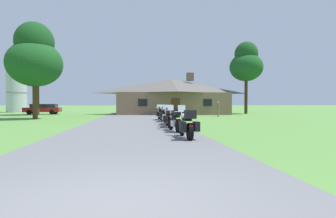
{
  "coord_description": "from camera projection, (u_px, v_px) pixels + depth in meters",
  "views": [
    {
      "loc": [
        0.32,
        -3.57,
        1.4
      ],
      "look_at": [
        2.68,
        16.24,
        1.03
      ],
      "focal_mm": 28.59,
      "sensor_mm": 36.0,
      "label": 1
    }
  ],
  "objects": [
    {
      "name": "motorcycle_white_farthest_in_row",
      "position": [
        160.0,
        113.0,
        22.59
      ],
      "size": [
        0.77,
        2.08,
        1.3
      ],
      "rotation": [
        0.0,
        0.0,
        0.05
      ],
      "color": "black",
      "rests_on": "asphalt_driveway"
    },
    {
      "name": "stone_lodge",
      "position": [
        172.0,
        96.0,
        37.06
      ],
      "size": [
        15.45,
        8.18,
        5.75
      ],
      "color": "brown",
      "rests_on": "ground"
    },
    {
      "name": "motorcycle_white_nearest_to_camera",
      "position": [
        187.0,
        124.0,
        10.4
      ],
      "size": [
        0.74,
        2.08,
        1.3
      ],
      "rotation": [
        0.0,
        0.0,
        0.03
      ],
      "color": "black",
      "rests_on": "asphalt_driveway"
    },
    {
      "name": "tree_right_of_lodge",
      "position": [
        246.0,
        64.0,
        38.24
      ],
      "size": [
        4.7,
        4.7,
        10.31
      ],
      "color": "#422D19",
      "rests_on": "ground"
    },
    {
      "name": "motorcycle_silver_third_in_row",
      "position": [
        169.0,
        118.0,
        15.43
      ],
      "size": [
        0.73,
        2.08,
        1.3
      ],
      "rotation": [
        0.0,
        0.0,
        -0.01
      ],
      "color": "black",
      "rests_on": "asphalt_driveway"
    },
    {
      "name": "metal_silo_distant",
      "position": [
        17.0,
        90.0,
        44.7
      ],
      "size": [
        3.26,
        3.26,
        7.39
      ],
      "color": "#B2B7BC",
      "rests_on": "ground"
    },
    {
      "name": "motorcycle_black_second_in_row",
      "position": [
        175.0,
        120.0,
        13.09
      ],
      "size": [
        0.72,
        2.08,
        1.3
      ],
      "rotation": [
        0.0,
        0.0,
        0.12
      ],
      "color": "black",
      "rests_on": "asphalt_driveway"
    },
    {
      "name": "motorcycle_black_fifth_in_row",
      "position": [
        164.0,
        114.0,
        20.27
      ],
      "size": [
        0.74,
        2.08,
        1.3
      ],
      "rotation": [
        0.0,
        0.0,
        0.03
      ],
      "color": "black",
      "rests_on": "asphalt_driveway"
    },
    {
      "name": "motorcycle_black_fourth_in_row",
      "position": [
        167.0,
        116.0,
        17.51
      ],
      "size": [
        0.73,
        2.08,
        1.3
      ],
      "rotation": [
        0.0,
        0.0,
        0.03
      ],
      "color": "black",
      "rests_on": "asphalt_driveway"
    },
    {
      "name": "bystander_olive_shirt_near_lodge",
      "position": [
        218.0,
        108.0,
        29.56
      ],
      "size": [
        0.35,
        0.51,
        1.69
      ],
      "rotation": [
        0.0,
        0.0,
        1.14
      ],
      "color": "#75664C",
      "rests_on": "ground"
    },
    {
      "name": "tree_left_near",
      "position": [
        35.0,
        57.0,
        24.6
      ],
      "size": [
        4.93,
        4.93,
        8.93
      ],
      "color": "#422D19",
      "rests_on": "ground"
    },
    {
      "name": "asphalt_driveway",
      "position": [
        132.0,
        121.0,
        21.4
      ],
      "size": [
        6.4,
        80.0,
        0.06
      ],
      "primitive_type": "cube",
      "color": "slate",
      "rests_on": "ground"
    },
    {
      "name": "ground_plane",
      "position": [
        133.0,
        120.0,
        23.38
      ],
      "size": [
        500.0,
        500.0,
        0.0
      ],
      "primitive_type": "plane",
      "color": "#56893D"
    },
    {
      "name": "tree_left_far",
      "position": [
        37.0,
        59.0,
        33.84
      ],
      "size": [
        5.12,
        5.12,
        10.43
      ],
      "color": "#422D19",
      "rests_on": "ground"
    },
    {
      "name": "parked_red_suv_far_left",
      "position": [
        43.0,
        109.0,
        36.17
      ],
      "size": [
        4.65,
        2.01,
        1.4
      ],
      "rotation": [
        0.0,
        0.0,
        1.6
      ],
      "color": "maroon",
      "rests_on": "ground"
    }
  ]
}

